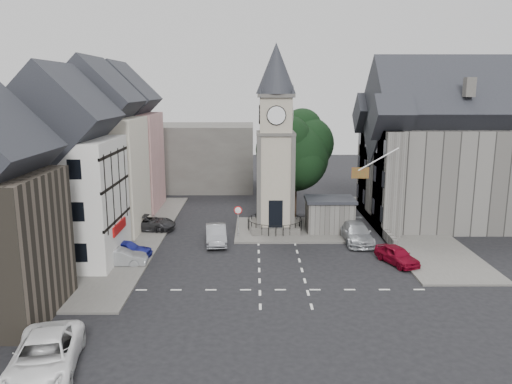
{
  "coord_description": "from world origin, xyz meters",
  "views": [
    {
      "loc": [
        -1.85,
        -35.1,
        12.5
      ],
      "look_at": [
        -1.7,
        5.0,
        4.15
      ],
      "focal_mm": 35.0,
      "sensor_mm": 36.0,
      "label": 1
    }
  ],
  "objects_px": {
    "stone_shelter": "(329,215)",
    "pedestrian": "(381,225)",
    "clock_tower": "(276,140)",
    "car_east_red": "(397,255)",
    "car_west_blue": "(126,249)"
  },
  "relations": [
    {
      "from": "clock_tower",
      "to": "car_west_blue",
      "type": "bearing_deg",
      "value": -147.51
    },
    {
      "from": "car_west_blue",
      "to": "pedestrian",
      "type": "bearing_deg",
      "value": -64.98
    },
    {
      "from": "stone_shelter",
      "to": "car_east_red",
      "type": "bearing_deg",
      "value": -65.79
    },
    {
      "from": "car_west_blue",
      "to": "car_east_red",
      "type": "bearing_deg",
      "value": -85.93
    },
    {
      "from": "clock_tower",
      "to": "pedestrian",
      "type": "xyz_separation_m",
      "value": [
        9.28,
        -0.99,
        -7.32
      ]
    },
    {
      "from": "stone_shelter",
      "to": "pedestrian",
      "type": "distance_m",
      "value": 4.57
    },
    {
      "from": "pedestrian",
      "to": "car_west_blue",
      "type": "bearing_deg",
      "value": 14.0
    },
    {
      "from": "car_west_blue",
      "to": "pedestrian",
      "type": "xyz_separation_m",
      "value": [
        20.78,
        6.33,
        0.13
      ]
    },
    {
      "from": "stone_shelter",
      "to": "pedestrian",
      "type": "bearing_deg",
      "value": -6.35
    },
    {
      "from": "stone_shelter",
      "to": "car_east_red",
      "type": "height_order",
      "value": "stone_shelter"
    },
    {
      "from": "clock_tower",
      "to": "car_east_red",
      "type": "xyz_separation_m",
      "value": [
        8.5,
        -8.72,
        -7.46
      ]
    },
    {
      "from": "car_west_blue",
      "to": "car_east_red",
      "type": "height_order",
      "value": "car_west_blue"
    },
    {
      "from": "clock_tower",
      "to": "car_west_blue",
      "type": "distance_m",
      "value": 15.54
    },
    {
      "from": "stone_shelter",
      "to": "pedestrian",
      "type": "height_order",
      "value": "stone_shelter"
    },
    {
      "from": "clock_tower",
      "to": "car_west_blue",
      "type": "xyz_separation_m",
      "value": [
        -11.5,
        -7.32,
        -7.45
      ]
    }
  ]
}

